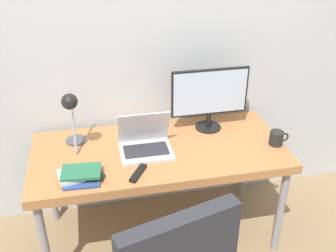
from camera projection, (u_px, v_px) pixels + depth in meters
wall_back at (146, 43)px, 2.63m from camera, size 8.00×0.05×2.60m
desk at (159, 156)px, 2.56m from camera, size 1.63×0.75×0.73m
laptop at (145, 143)px, 2.49m from camera, size 0.33×0.26×0.26m
monitor at (210, 95)px, 2.65m from camera, size 0.53×0.18×0.44m
desk_lamp at (71, 113)px, 2.37m from camera, size 0.14×0.28×0.42m
book_stack at (80, 175)px, 2.24m from camera, size 0.26×0.20×0.06m
tv_remote at (138, 173)px, 2.28m from camera, size 0.12×0.17×0.02m
mug at (277, 138)px, 2.56m from camera, size 0.13×0.09×0.09m
game_controller at (92, 176)px, 2.24m from camera, size 0.14×0.10×0.04m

